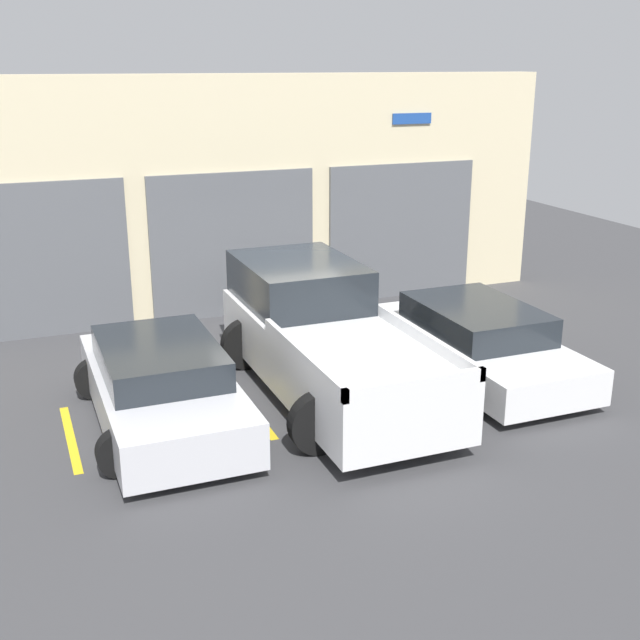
# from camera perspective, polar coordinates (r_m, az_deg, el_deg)

# --- Properties ---
(ground_plane) EXTENTS (28.00, 28.00, 0.00)m
(ground_plane) POSITION_cam_1_polar(r_m,az_deg,el_deg) (14.00, -1.84, -2.87)
(ground_plane) COLOR #3D3D3F
(shophouse_building) EXTENTS (13.60, 0.68, 4.75)m
(shophouse_building) POSITION_cam_1_polar(r_m,az_deg,el_deg) (16.42, -5.92, 8.56)
(shophouse_building) COLOR beige
(shophouse_building) RESTS_ON ground
(pickup_truck) EXTENTS (2.59, 5.37, 1.84)m
(pickup_truck) POSITION_cam_1_polar(r_m,az_deg,el_deg) (12.50, 0.28, -1.26)
(pickup_truck) COLOR white
(pickup_truck) RESTS_ON ground
(sedan_white) EXTENTS (2.28, 4.31, 1.17)m
(sedan_white) POSITION_cam_1_polar(r_m,az_deg,el_deg) (13.50, 11.11, -1.50)
(sedan_white) COLOR white
(sedan_white) RESTS_ON ground
(sedan_side) EXTENTS (2.21, 4.26, 1.19)m
(sedan_side) POSITION_cam_1_polar(r_m,az_deg,el_deg) (11.65, -11.18, -4.62)
(sedan_side) COLOR silver
(sedan_side) RESTS_ON ground
(parking_stripe_far_left) EXTENTS (0.12, 2.20, 0.01)m
(parking_stripe_far_left) POSITION_cam_1_polar(r_m,az_deg,el_deg) (11.72, -17.32, -8.01)
(parking_stripe_far_left) COLOR gold
(parking_stripe_far_left) RESTS_ON ground
(parking_stripe_left) EXTENTS (0.12, 2.20, 0.01)m
(parking_stripe_left) POSITION_cam_1_polar(r_m,az_deg,el_deg) (12.12, -4.90, -6.32)
(parking_stripe_left) COLOR gold
(parking_stripe_left) RESTS_ON ground
(parking_stripe_centre) EXTENTS (0.12, 2.20, 0.01)m
(parking_stripe_centre) POSITION_cam_1_polar(r_m,az_deg,el_deg) (13.04, 6.18, -4.56)
(parking_stripe_centre) COLOR gold
(parking_stripe_centre) RESTS_ON ground
(parking_stripe_right) EXTENTS (0.12, 2.20, 0.01)m
(parking_stripe_right) POSITION_cam_1_polar(r_m,az_deg,el_deg) (14.38, 15.44, -2.94)
(parking_stripe_right) COLOR gold
(parking_stripe_right) RESTS_ON ground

